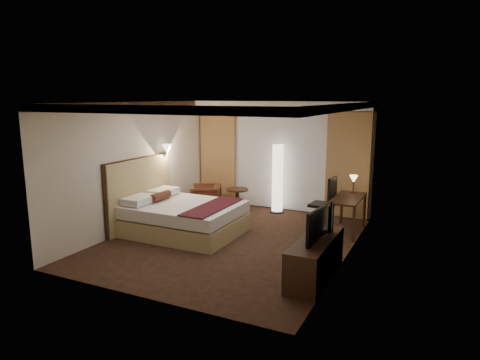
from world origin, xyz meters
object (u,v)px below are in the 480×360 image
at_px(dresser, 315,259).
at_px(desk, 347,215).
at_px(side_table, 237,201).
at_px(floor_lamp, 278,179).
at_px(office_chair, 322,203).
at_px(bed, 185,218).
at_px(armchair, 206,197).
at_px(television, 315,221).

bearing_deg(dresser, desk, 91.11).
relative_size(side_table, desk, 0.46).
bearing_deg(dresser, floor_lamp, 119.62).
bearing_deg(side_table, office_chair, -11.15).
distance_m(side_table, floor_lamp, 1.12).
distance_m(bed, dresser, 3.23).
distance_m(armchair, dresser, 4.52).
xyz_separation_m(side_table, dresser, (2.81, -2.97, 0.03)).
distance_m(desk, office_chair, 0.57).
height_order(side_table, floor_lamp, floor_lamp).
relative_size(bed, dresser, 1.35).
relative_size(armchair, side_table, 1.22).
relative_size(desk, dresser, 0.78).
xyz_separation_m(armchair, side_table, (0.76, 0.21, -0.07)).
distance_m(desk, television, 2.63).
distance_m(floor_lamp, desk, 2.11).
distance_m(armchair, floor_lamp, 1.83).
relative_size(desk, television, 1.32).
height_order(bed, television, television).
distance_m(side_table, dresser, 4.09).
relative_size(armchair, office_chair, 0.63).
bearing_deg(floor_lamp, bed, -115.45).
height_order(side_table, dresser, dresser).
distance_m(bed, side_table, 1.97).
relative_size(bed, office_chair, 1.93).
bearing_deg(desk, bed, -152.64).
bearing_deg(office_chair, dresser, -70.96).
height_order(bed, desk, desk).
xyz_separation_m(bed, desk, (3.02, 1.56, 0.05)).
relative_size(floor_lamp, desk, 1.31).
distance_m(side_table, desk, 2.79).
xyz_separation_m(side_table, office_chair, (2.23, -0.44, 0.28)).
height_order(armchair, desk, desk).
distance_m(armchair, office_chair, 3.01).
height_order(desk, office_chair, office_chair).
relative_size(side_table, dresser, 0.36).
distance_m(side_table, television, 4.12).
bearing_deg(desk, television, -89.56).
xyz_separation_m(bed, dresser, (3.07, -1.01, -0.01)).
xyz_separation_m(bed, television, (3.04, -1.01, 0.60)).
bearing_deg(desk, side_table, 171.97).
bearing_deg(dresser, office_chair, 103.00).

